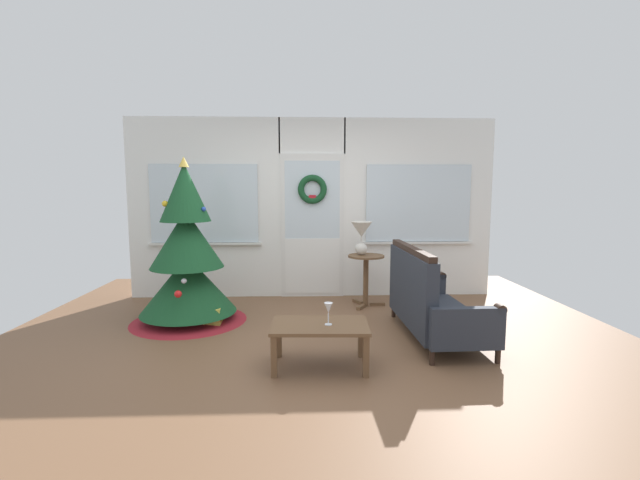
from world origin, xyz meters
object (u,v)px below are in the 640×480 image
at_px(table_lamp, 361,234).
at_px(settee_sofa, 428,302).
at_px(christmas_tree, 187,263).
at_px(gift_box, 212,317).
at_px(wine_glass, 328,309).
at_px(side_table, 366,270).
at_px(coffee_table, 320,330).

bearing_deg(table_lamp, settee_sofa, -67.10).
height_order(christmas_tree, gift_box, christmas_tree).
relative_size(christmas_tree, wine_glass, 9.84).
height_order(side_table, gift_box, side_table).
distance_m(christmas_tree, settee_sofa, 2.76).
relative_size(coffee_table, wine_glass, 4.41).
height_order(christmas_tree, table_lamp, christmas_tree).
xyz_separation_m(settee_sofa, wine_glass, (-1.09, -0.74, 0.15)).
bearing_deg(side_table, gift_box, -157.66).
relative_size(coffee_table, gift_box, 4.04).
xyz_separation_m(christmas_tree, coffee_table, (1.49, -1.37, -0.37)).
bearing_deg(coffee_table, gift_box, 135.22).
height_order(coffee_table, gift_box, coffee_table).
height_order(table_lamp, wine_glass, table_lamp).
bearing_deg(table_lamp, wine_glass, -105.45).
height_order(christmas_tree, wine_glass, christmas_tree).
height_order(christmas_tree, settee_sofa, christmas_tree).
bearing_deg(wine_glass, table_lamp, 74.55).
bearing_deg(wine_glass, coffee_table, 161.15).
relative_size(settee_sofa, wine_glass, 8.12).
distance_m(table_lamp, wine_glass, 2.14).
bearing_deg(wine_glass, christmas_tree, 138.31).
xyz_separation_m(table_lamp, wine_glass, (-0.56, -2.01, -0.44)).
bearing_deg(settee_sofa, coffee_table, -148.49).
bearing_deg(table_lamp, gift_box, -155.94).
bearing_deg(coffee_table, christmas_tree, 137.48).
xyz_separation_m(christmas_tree, table_lamp, (2.12, 0.62, 0.28)).
distance_m(settee_sofa, coffee_table, 1.37).
relative_size(settee_sofa, gift_box, 7.43).
relative_size(christmas_tree, gift_box, 9.00).
distance_m(settee_sofa, wine_glass, 1.33).
distance_m(table_lamp, coffee_table, 2.18).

